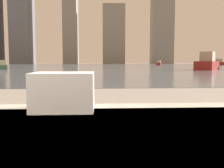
{
  "coord_description": "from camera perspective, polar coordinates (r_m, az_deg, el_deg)",
  "views": [
    {
      "loc": [
        -0.05,
        -0.12,
        0.76
      ],
      "look_at": [
        0.08,
        2.29,
        0.55
      ],
      "focal_mm": 40.0,
      "sensor_mm": 36.0,
      "label": 1
    }
  ],
  "objects": [
    {
      "name": "harbor_boat_4",
      "position": [
        73.14,
        23.25,
        4.5
      ],
      "size": [
        1.71,
        4.49,
        1.66
      ],
      "color": "maroon",
      "rests_on": "harbor_water"
    },
    {
      "name": "harbor_water",
      "position": [
        62.12,
        -2.91,
        4.33
      ],
      "size": [
        180.0,
        110.0,
        0.01
      ],
      "color": "slate",
      "rests_on": "ground_plane"
    },
    {
      "name": "harbor_boat_0",
      "position": [
        26.42,
        20.95,
        4.42
      ],
      "size": [
        3.94,
        4.81,
        1.76
      ],
      "color": "maroon",
      "rests_on": "harbor_water"
    },
    {
      "name": "towel_stack",
      "position": [
        1.08,
        -10.99,
        -1.64
      ],
      "size": [
        0.25,
        0.21,
        0.16
      ],
      "color": "white",
      "rests_on": "bathtub"
    },
    {
      "name": "harbor_boat_2",
      "position": [
        66.26,
        10.67,
        4.66
      ],
      "size": [
        2.02,
        3.39,
        1.2
      ],
      "color": "maroon",
      "rests_on": "harbor_water"
    },
    {
      "name": "skyline_tower_4",
      "position": [
        122.81,
        11.33,
        12.34
      ],
      "size": [
        9.55,
        8.86,
        33.17
      ],
      "color": "gray",
      "rests_on": "ground_plane"
    },
    {
      "name": "skyline_tower_1",
      "position": [
        125.71,
        -19.96,
        16.09
      ],
      "size": [
        8.61,
        12.26,
        51.0
      ],
      "color": "slate",
      "rests_on": "ground_plane"
    },
    {
      "name": "harbor_boat_5",
      "position": [
        28.63,
        -23.78,
        3.79
      ],
      "size": [
        1.77,
        2.71,
        0.96
      ],
      "color": "#335647",
      "rests_on": "harbor_water"
    },
    {
      "name": "skyline_tower_3",
      "position": [
        119.01,
        0.37,
        11.22
      ],
      "size": [
        10.2,
        7.3,
        27.2
      ],
      "color": "gray",
      "rests_on": "ground_plane"
    },
    {
      "name": "skyline_tower_2",
      "position": [
        120.87,
        -9.45,
        15.49
      ],
      "size": [
        6.15,
        12.14,
        45.66
      ],
      "color": "gray",
      "rests_on": "ground_plane"
    }
  ]
}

